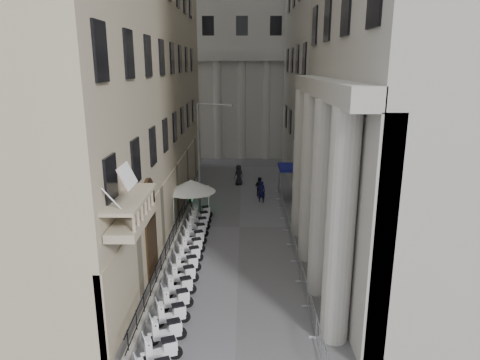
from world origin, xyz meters
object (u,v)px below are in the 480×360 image
object	(u,v)px
info_kiosk	(190,197)
pedestrian_b	(259,187)
street_lamp	(203,149)
security_tent	(193,186)
pedestrian_a	(261,191)

from	to	relation	value
info_kiosk	pedestrian_b	world-z (taller)	pedestrian_b
street_lamp	info_kiosk	xyz separation A→B (m)	(-1.33, 1.68, -4.41)
security_tent	pedestrian_a	size ratio (longest dim) A/B	1.96
pedestrian_a	info_kiosk	bearing A→B (deg)	16.63
security_tent	pedestrian_b	size ratio (longest dim) A/B	2.09
pedestrian_a	pedestrian_b	distance (m)	1.72
pedestrian_a	pedestrian_b	bearing A→B (deg)	-81.91
street_lamp	pedestrian_b	size ratio (longest dim) A/B	4.87
pedestrian_a	pedestrian_b	xyz separation A→B (m)	(-0.12, 1.71, -0.06)
security_tent	street_lamp	bearing A→B (deg)	55.30
info_kiosk	pedestrian_a	bearing A→B (deg)	2.53
pedestrian_b	pedestrian_a	bearing A→B (deg)	126.35
security_tent	info_kiosk	xyz separation A→B (m)	(-0.59, 2.75, -1.71)
street_lamp	pedestrian_b	distance (m)	7.87
street_lamp	pedestrian_b	world-z (taller)	street_lamp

